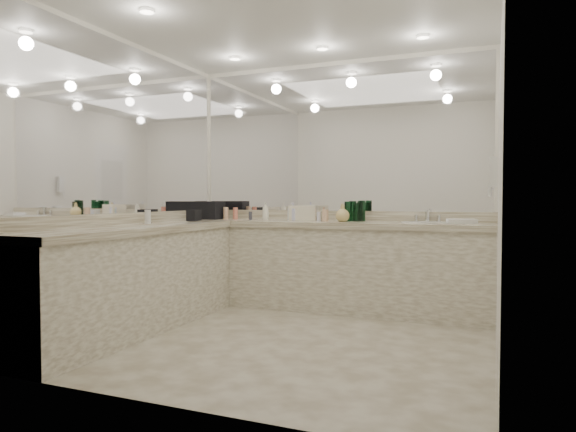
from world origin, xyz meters
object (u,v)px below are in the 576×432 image
at_px(black_toiletry_bag, 207,210).
at_px(soap_bottle_c, 343,213).
at_px(cream_cosmetic_case, 302,213).
at_px(soap_bottle_a, 266,211).
at_px(hand_towel, 462,221).
at_px(wall_phone, 494,172).
at_px(sink, 425,223).
at_px(soap_bottle_b, 293,211).

bearing_deg(black_toiletry_bag, soap_bottle_c, -0.99).
height_order(cream_cosmetic_case, soap_bottle_a, soap_bottle_a).
bearing_deg(soap_bottle_a, soap_bottle_c, -5.38).
xyz_separation_m(black_toiletry_bag, cream_cosmetic_case, (1.10, 0.11, -0.02)).
bearing_deg(hand_towel, soap_bottle_c, -176.43).
bearing_deg(soap_bottle_c, wall_phone, -17.96).
height_order(black_toiletry_bag, hand_towel, black_toiletry_bag).
xyz_separation_m(sink, cream_cosmetic_case, (-1.29, 0.09, 0.09)).
distance_m(soap_bottle_a, soap_bottle_c, 0.89).
height_order(black_toiletry_bag, soap_bottle_a, black_toiletry_bag).
xyz_separation_m(hand_towel, soap_bottle_a, (-2.02, 0.01, 0.07)).
relative_size(soap_bottle_a, soap_bottle_b, 1.01).
distance_m(hand_towel, soap_bottle_c, 1.14).
distance_m(black_toiletry_bag, soap_bottle_a, 0.70).
bearing_deg(sink, black_toiletry_bag, -179.58).
bearing_deg(hand_towel, soap_bottle_a, 179.63).
bearing_deg(sink, soap_bottle_a, 178.67).
relative_size(cream_cosmetic_case, soap_bottle_c, 1.58).
xyz_separation_m(cream_cosmetic_case, soap_bottle_a, (-0.40, -0.05, 0.01)).
relative_size(sink, soap_bottle_b, 2.31).
height_order(hand_towel, soap_bottle_b, soap_bottle_b).
bearing_deg(wall_phone, black_toiletry_bag, 170.83).
distance_m(wall_phone, cream_cosmetic_case, 2.02).
xyz_separation_m(soap_bottle_a, soap_bottle_c, (0.89, -0.08, -0.01)).
bearing_deg(wall_phone, sink, 140.43).
relative_size(cream_cosmetic_case, hand_towel, 1.11).
distance_m(soap_bottle_a, soap_bottle_b, 0.33).
xyz_separation_m(sink, hand_towel, (0.33, 0.03, 0.03)).
height_order(black_toiletry_bag, soap_bottle_b, black_toiletry_bag).
relative_size(soap_bottle_a, soap_bottle_c, 1.07).
relative_size(hand_towel, soap_bottle_a, 1.34).
bearing_deg(wall_phone, hand_towel, 117.42).
xyz_separation_m(cream_cosmetic_case, hand_towel, (1.62, -0.06, -0.06)).
relative_size(cream_cosmetic_case, soap_bottle_b, 1.49).
distance_m(wall_phone, hand_towel, 0.73).
bearing_deg(soap_bottle_c, sink, 3.19).
height_order(wall_phone, soap_bottle_b, wall_phone).
bearing_deg(soap_bottle_a, sink, -1.33).
distance_m(black_toiletry_bag, soap_bottle_b, 1.03).
distance_m(black_toiletry_bag, soap_bottle_c, 1.58).
height_order(wall_phone, hand_towel, wall_phone).
xyz_separation_m(sink, soap_bottle_b, (-1.35, 0.01, 0.10)).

